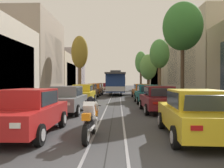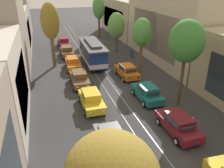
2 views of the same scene
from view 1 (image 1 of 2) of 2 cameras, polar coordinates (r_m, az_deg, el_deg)
The scene contains 24 objects.
ground_plane at distance 26.46m, azimuth 0.94°, elevation -3.38°, with size 160.00×160.00×0.00m, color #38383A.
trolley_track_rails at distance 30.09m, azimuth 1.02°, elevation -2.89°, with size 1.14×64.37×0.01m.
building_facade_left at distance 33.59m, azimuth -18.12°, elevation 4.60°, with size 5.88×56.07×10.60m.
building_facade_right at distance 32.92m, azimuth 20.34°, elevation 4.26°, with size 5.14×56.07×9.29m.
parked_car_red_near_left at distance 8.34m, azimuth -20.65°, elevation -6.63°, with size 2.02×4.37×1.58m.
parked_car_grey_second_left at distance 13.46m, azimuth -11.47°, elevation -3.85°, with size 2.03×4.37×1.58m.
parked_car_yellow_mid_left at distance 19.66m, azimuth -7.46°, elevation -2.44°, with size 2.00×4.36×1.58m.
parked_car_brown_fourth_left at distance 24.96m, azimuth -5.97°, elevation -1.79°, with size 2.07×4.39×1.58m.
parked_car_orange_fifth_left at distance 30.36m, azimuth -4.46°, elevation -1.36°, with size 2.11×4.41×1.58m.
parked_car_brown_sixth_left at distance 36.18m, azimuth -3.64°, elevation -1.04°, with size 2.06×4.39×1.58m.
parked_car_maroon_far_left at distance 42.04m, azimuth -2.67°, elevation -0.81°, with size 2.14×4.42×1.58m.
parked_car_yellow_near_right at distance 7.86m, azimuth 20.37°, elevation -7.07°, with size 2.15×4.42×1.58m.
parked_car_maroon_second_right at distance 13.76m, azimuth 11.77°, elevation -3.75°, with size 2.04×4.38×1.58m.
parked_car_teal_mid_right at distance 19.36m, azimuth 8.95°, elevation -2.49°, with size 2.01×4.36×1.58m.
parked_car_orange_fourth_right at distance 25.44m, azimuth 7.53°, elevation -1.74°, with size 2.08×4.39×1.58m.
street_tree_kerb_left_second at distance 32.60m, azimuth -8.28°, elevation 7.77°, with size 2.39×1.95×8.43m.
street_tree_kerb_right_second at distance 18.64m, azimuth 17.59°, elevation 13.74°, with size 3.05×3.01×8.00m.
street_tree_kerb_right_mid at distance 27.02m, azimuth 12.05°, elevation 7.38°, with size 2.31×2.43×6.85m.
street_tree_kerb_right_fourth at distance 36.77m, azimuth 9.27°, elevation 4.22°, with size 2.77×2.59×6.30m.
street_tree_kerb_right_far at distance 47.83m, azimuth 7.38°, elevation 5.43°, with size 2.45×2.37×8.27m.
cable_car_trolley at distance 31.02m, azimuth 1.04°, elevation 0.28°, with size 2.70×9.16×3.28m.
motorcycle_with_rider at distance 7.24m, azimuth -5.60°, elevation -8.90°, with size 0.56×1.99×1.37m.
pedestrian_on_left_pavement at distance 32.86m, azimuth 12.26°, elevation -1.06°, with size 0.55×0.38×1.59m.
fire_hydrant at distance 14.61m, azimuth 17.76°, elevation -5.00°, with size 0.40×0.22×0.84m.
Camera 1 is at (0.30, -3.84, 1.85)m, focal length 35.76 mm.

